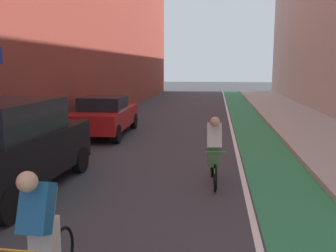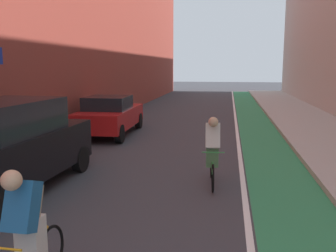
% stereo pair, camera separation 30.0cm
% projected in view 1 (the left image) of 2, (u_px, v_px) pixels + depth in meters
% --- Properties ---
extents(ground_plane, '(96.08, 96.08, 0.00)m').
position_uv_depth(ground_plane, '(182.00, 127.00, 16.43)').
color(ground_plane, '#38383D').
extents(bike_lane_paint, '(1.60, 43.67, 0.00)m').
position_uv_depth(bike_lane_paint, '(249.00, 122.00, 18.00)').
color(bike_lane_paint, '#2D8451').
rests_on(bike_lane_paint, ground).
extents(lane_divider_stripe, '(0.12, 43.67, 0.00)m').
position_uv_depth(lane_divider_stripe, '(230.00, 121.00, 18.11)').
color(lane_divider_stripe, white).
rests_on(lane_divider_stripe, ground).
extents(sidewalk_right, '(3.35, 43.67, 0.14)m').
position_uv_depth(sidewalk_right, '(301.00, 121.00, 17.67)').
color(sidewalk_right, '#A8A59E').
rests_on(sidewalk_right, ground).
extents(parked_suv_black, '(2.03, 4.33, 1.98)m').
position_uv_depth(parked_suv_black, '(10.00, 146.00, 7.83)').
color(parked_suv_black, black).
rests_on(parked_suv_black, ground).
extents(parked_sedan_red, '(1.97, 4.34, 1.53)m').
position_uv_depth(parked_sedan_red, '(105.00, 115.00, 14.46)').
color(parked_sedan_red, red).
rests_on(parked_sedan_red, ground).
extents(cyclist_lead, '(0.48, 1.73, 1.62)m').
position_uv_depth(cyclist_lead, '(40.00, 234.00, 4.10)').
color(cyclist_lead, black).
rests_on(cyclist_lead, ground).
extents(cyclist_mid, '(0.48, 1.66, 1.59)m').
position_uv_depth(cyclist_mid, '(214.00, 150.00, 8.41)').
color(cyclist_mid, black).
rests_on(cyclist_mid, ground).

